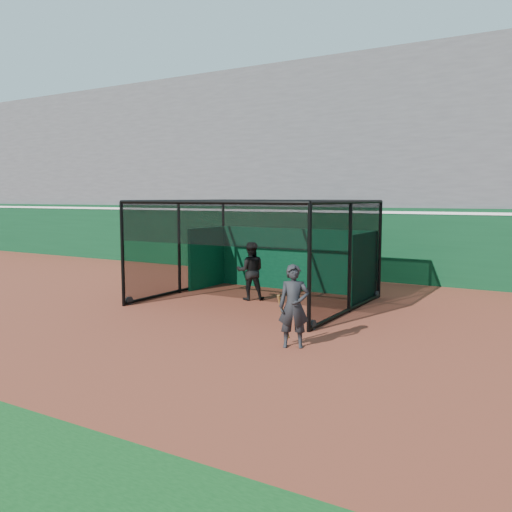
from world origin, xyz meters
The scene contains 6 objects.
ground centered at (0.00, 0.00, 0.00)m, with size 120.00×120.00×0.00m, color brown.
outfield_wall centered at (0.00, 8.50, 1.29)m, with size 50.00×0.50×2.50m.
grandstand centered at (0.00, 12.27, 4.48)m, with size 50.00×7.85×8.95m.
batting_cage centered at (0.23, 3.15, 1.36)m, with size 5.45×4.75×2.73m.
batter centered at (-0.05, 3.28, 0.81)m, with size 0.79×0.61×1.62m, color black.
on_deck_player centered at (3.16, -0.41, 0.79)m, with size 0.69×0.60×1.59m.
Camera 1 is at (7.73, -9.44, 2.85)m, focal length 38.00 mm.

